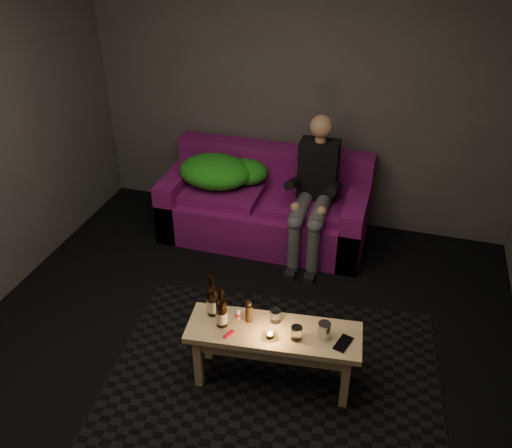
{
  "coord_description": "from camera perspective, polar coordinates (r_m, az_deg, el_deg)",
  "views": [
    {
      "loc": [
        0.96,
        -2.44,
        2.87
      ],
      "look_at": [
        -0.08,
        1.06,
        0.58
      ],
      "focal_mm": 38.0,
      "sensor_mm": 36.0,
      "label": 1
    }
  ],
  "objects": [
    {
      "name": "steel_cup",
      "position": [
        3.46,
        7.19,
        -11.04
      ],
      "size": [
        0.1,
        0.1,
        0.11
      ],
      "primitive_type": "cylinder",
      "rotation": [
        0.0,
        0.0,
        -0.22
      ],
      "color": "silver",
      "rests_on": "coffee_table"
    },
    {
      "name": "red_lighter",
      "position": [
        3.49,
        -2.9,
        -11.5
      ],
      "size": [
        0.05,
        0.08,
        0.01
      ],
      "primitive_type": "cube",
      "rotation": [
        0.0,
        0.0,
        -0.43
      ],
      "color": "red",
      "rests_on": "coffee_table"
    },
    {
      "name": "person",
      "position": [
        4.72,
        6.16,
        3.82
      ],
      "size": [
        0.34,
        0.78,
        1.25
      ],
      "color": "black",
      "rests_on": "sofa"
    },
    {
      "name": "rug",
      "position": [
        3.88,
        1.96,
        -15.5
      ],
      "size": [
        2.4,
        1.86,
        0.01
      ],
      "primitive_type": "cube",
      "rotation": [
        0.0,
        0.0,
        0.11
      ],
      "color": "black",
      "rests_on": "floor"
    },
    {
      "name": "sofa",
      "position": [
        5.11,
        1.08,
        1.81
      ],
      "size": [
        1.87,
        0.84,
        0.81
      ],
      "color": "#6D0E6C",
      "rests_on": "floor"
    },
    {
      "name": "green_blanket",
      "position": [
        5.07,
        -3.73,
        5.56
      ],
      "size": [
        0.82,
        0.56,
        0.28
      ],
      "color": "#24931A",
      "rests_on": "sofa"
    },
    {
      "name": "pepper_mill",
      "position": [
        3.54,
        -0.76,
        -9.39
      ],
      "size": [
        0.06,
        0.06,
        0.13
      ],
      "primitive_type": "cylinder",
      "rotation": [
        0.0,
        0.0,
        0.39
      ],
      "color": "black",
      "rests_on": "coffee_table"
    },
    {
      "name": "tealight",
      "position": [
        3.46,
        1.49,
        -11.57
      ],
      "size": [
        0.06,
        0.06,
        0.04
      ],
      "color": "white",
      "rests_on": "coffee_table"
    },
    {
      "name": "floor",
      "position": [
        3.89,
        -3.45,
        -15.53
      ],
      "size": [
        4.5,
        4.5,
        0.0
      ],
      "primitive_type": "plane",
      "color": "black",
      "rests_on": "ground"
    },
    {
      "name": "coffee_table",
      "position": [
        3.58,
        1.86,
        -12.06
      ],
      "size": [
        1.15,
        0.48,
        0.46
      ],
      "rotation": [
        0.0,
        0.0,
        0.11
      ],
      "color": "tan",
      "rests_on": "rug"
    },
    {
      "name": "tumbler_front",
      "position": [
        3.44,
        4.29,
        -11.38
      ],
      "size": [
        0.07,
        0.07,
        0.09
      ],
      "primitive_type": "cylinder",
      "rotation": [
        0.0,
        0.0,
        -0.02
      ],
      "color": "white",
      "rests_on": "coffee_table"
    },
    {
      "name": "tumbler_back",
      "position": [
        3.56,
        2.09,
        -9.64
      ],
      "size": [
        0.08,
        0.08,
        0.09
      ],
      "primitive_type": "cylinder",
      "rotation": [
        0.0,
        0.0,
        -0.17
      ],
      "color": "white",
      "rests_on": "coffee_table"
    },
    {
      "name": "salt_shaker",
      "position": [
        3.58,
        -1.9,
        -9.35
      ],
      "size": [
        0.04,
        0.04,
        0.08
      ],
      "primitive_type": "cylinder",
      "rotation": [
        0.0,
        0.0,
        -0.11
      ],
      "color": "silver",
      "rests_on": "coffee_table"
    },
    {
      "name": "smartphone",
      "position": [
        3.47,
        9.17,
        -12.29
      ],
      "size": [
        0.12,
        0.17,
        0.01
      ],
      "primitive_type": "cube",
      "rotation": [
        0.0,
        0.0,
        -0.29
      ],
      "color": "black",
      "rests_on": "coffee_table"
    },
    {
      "name": "beer_bottle_a",
      "position": [
        3.57,
        -4.59,
        -8.01
      ],
      "size": [
        0.08,
        0.08,
        0.31
      ],
      "color": "black",
      "rests_on": "coffee_table"
    },
    {
      "name": "beer_bottle_b",
      "position": [
        3.49,
        -3.66,
        -9.24
      ],
      "size": [
        0.07,
        0.07,
        0.29
      ],
      "color": "black",
      "rests_on": "coffee_table"
    },
    {
      "name": "room",
      "position": [
        3.3,
        -1.62,
        10.3
      ],
      "size": [
        4.5,
        4.5,
        4.5
      ],
      "color": "silver",
      "rests_on": "ground"
    }
  ]
}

